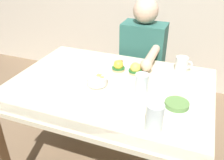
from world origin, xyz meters
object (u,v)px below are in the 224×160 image
(eggs_benedict_plate, at_px, (127,70))
(dining_table, at_px, (109,100))
(water_glass_near, at_px, (154,119))
(side_plate, at_px, (177,106))
(diner_person, at_px, (142,61))
(fork, at_px, (84,70))
(water_glass_far, at_px, (142,85))
(coffee_mug, at_px, (182,64))
(fruit_bowl, at_px, (97,81))

(eggs_benedict_plate, bearing_deg, dining_table, -107.50)
(water_glass_near, height_order, side_plate, water_glass_near)
(diner_person, bearing_deg, fork, -119.74)
(fork, bearing_deg, water_glass_far, -17.51)
(diner_person, bearing_deg, water_glass_far, -76.22)
(eggs_benedict_plate, xyz_separation_m, side_plate, (0.35, -0.27, -0.01))
(coffee_mug, height_order, fork, coffee_mug)
(fruit_bowl, bearing_deg, eggs_benedict_plate, 59.62)
(dining_table, bearing_deg, fork, 152.22)
(dining_table, bearing_deg, eggs_benedict_plate, 72.50)
(fruit_bowl, xyz_separation_m, water_glass_far, (0.27, 0.01, 0.02))
(fork, distance_m, water_glass_far, 0.45)
(dining_table, relative_size, fruit_bowl, 10.00)
(fork, bearing_deg, side_plate, -18.07)
(eggs_benedict_plate, relative_size, fork, 1.73)
(water_glass_far, distance_m, side_plate, 0.22)
(eggs_benedict_plate, distance_m, fork, 0.29)
(coffee_mug, height_order, water_glass_near, water_glass_near)
(fork, relative_size, side_plate, 0.78)
(fork, height_order, water_glass_far, water_glass_far)
(diner_person, bearing_deg, water_glass_near, -72.41)
(water_glass_near, distance_m, water_glass_far, 0.31)
(fork, bearing_deg, water_glass_near, -36.34)
(coffee_mug, xyz_separation_m, water_glass_near, (-0.04, -0.65, 0.01))
(coffee_mug, relative_size, diner_person, 0.10)
(coffee_mug, xyz_separation_m, fork, (-0.60, -0.24, -0.05))
(water_glass_far, bearing_deg, fruit_bowl, -178.80)
(diner_person, bearing_deg, dining_table, -95.09)
(fork, height_order, side_plate, side_plate)
(fork, bearing_deg, eggs_benedict_plate, 13.18)
(dining_table, xyz_separation_m, eggs_benedict_plate, (0.06, 0.18, 0.13))
(dining_table, xyz_separation_m, fruit_bowl, (-0.06, -0.02, 0.14))
(eggs_benedict_plate, relative_size, water_glass_far, 2.22)
(dining_table, height_order, fruit_bowl, fruit_bowl)
(dining_table, distance_m, side_plate, 0.44)
(side_plate, height_order, diner_person, diner_person)
(coffee_mug, bearing_deg, water_glass_far, -115.24)
(coffee_mug, bearing_deg, fork, -158.62)
(fruit_bowl, xyz_separation_m, water_glass_near, (0.40, -0.27, 0.03))
(side_plate, bearing_deg, water_glass_far, 160.78)
(fruit_bowl, height_order, water_glass_far, water_glass_far)
(fork, distance_m, side_plate, 0.67)
(dining_table, height_order, side_plate, side_plate)
(dining_table, xyz_separation_m, side_plate, (0.41, -0.09, 0.12))
(water_glass_near, bearing_deg, dining_table, 138.85)
(coffee_mug, xyz_separation_m, water_glass_far, (-0.17, -0.37, 0.00))
(fruit_bowl, bearing_deg, water_glass_near, -34.12)
(diner_person, bearing_deg, eggs_benedict_plate, -89.42)
(dining_table, xyz_separation_m, water_glass_far, (0.21, -0.02, 0.16))
(dining_table, relative_size, water_glass_near, 8.94)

